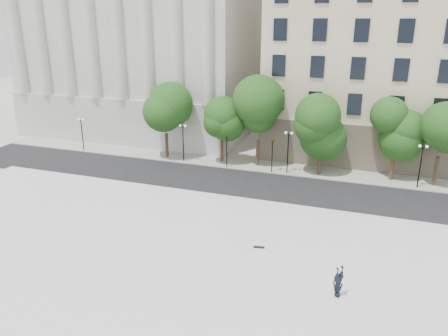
{
  "coord_description": "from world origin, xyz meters",
  "views": [
    {
      "loc": [
        13.96,
        -20.12,
        15.63
      ],
      "look_at": [
        3.46,
        10.0,
        4.48
      ],
      "focal_mm": 35.0,
      "sensor_mm": 36.0,
      "label": 1
    }
  ],
  "objects_px": {
    "traffic_light_west": "(227,135)",
    "traffic_light_east": "(273,139)",
    "person_lying": "(337,292)",
    "skateboard": "(259,247)"
  },
  "relations": [
    {
      "from": "traffic_light_west",
      "to": "skateboard",
      "type": "relative_size",
      "value": 5.38
    },
    {
      "from": "person_lying",
      "to": "skateboard",
      "type": "height_order",
      "value": "person_lying"
    },
    {
      "from": "traffic_light_west",
      "to": "traffic_light_east",
      "type": "relative_size",
      "value": 1.0
    },
    {
      "from": "person_lying",
      "to": "traffic_light_east",
      "type": "bearing_deg",
      "value": 68.08
    },
    {
      "from": "traffic_light_east",
      "to": "skateboard",
      "type": "height_order",
      "value": "traffic_light_east"
    },
    {
      "from": "traffic_light_west",
      "to": "person_lying",
      "type": "xyz_separation_m",
      "value": [
        13.62,
        -20.33,
        -2.96
      ]
    },
    {
      "from": "person_lying",
      "to": "skateboard",
      "type": "bearing_deg",
      "value": 100.37
    },
    {
      "from": "traffic_light_east",
      "to": "skateboard",
      "type": "relative_size",
      "value": 5.4
    },
    {
      "from": "traffic_light_west",
      "to": "skateboard",
      "type": "height_order",
      "value": "traffic_light_west"
    },
    {
      "from": "traffic_light_west",
      "to": "person_lying",
      "type": "bearing_deg",
      "value": -56.17
    }
  ]
}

